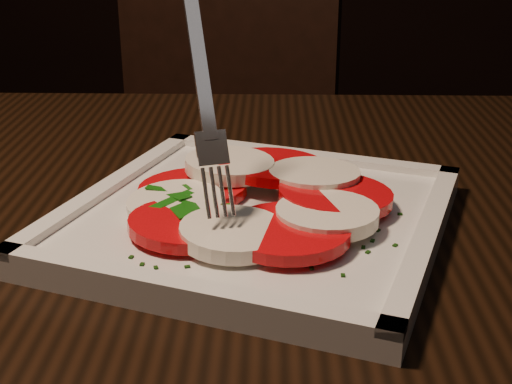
{
  "coord_description": "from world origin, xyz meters",
  "views": [
    {
      "loc": [
        -0.1,
        -0.27,
        0.97
      ],
      "look_at": [
        -0.15,
        0.2,
        0.78
      ],
      "focal_mm": 50.0,
      "sensor_mm": 36.0,
      "label": 1
    }
  ],
  "objects_px": {
    "table": "(161,343)",
    "plate": "(256,220)",
    "chair": "(213,158)",
    "fork": "(198,73)"
  },
  "relations": [
    {
      "from": "table",
      "to": "plate",
      "type": "distance_m",
      "value": 0.13
    },
    {
      "from": "table",
      "to": "chair",
      "type": "xyz_separation_m",
      "value": [
        -0.08,
        0.76,
        -0.12
      ]
    },
    {
      "from": "chair",
      "to": "fork",
      "type": "bearing_deg",
      "value": -71.78
    },
    {
      "from": "table",
      "to": "fork",
      "type": "bearing_deg",
      "value": 2.32
    },
    {
      "from": "table",
      "to": "plate",
      "type": "xyz_separation_m",
      "value": [
        0.07,
        0.01,
        0.11
      ]
    },
    {
      "from": "table",
      "to": "chair",
      "type": "relative_size",
      "value": 1.35
    },
    {
      "from": "chair",
      "to": "fork",
      "type": "relative_size",
      "value": 5.68
    },
    {
      "from": "chair",
      "to": "fork",
      "type": "height_order",
      "value": "fork"
    },
    {
      "from": "plate",
      "to": "fork",
      "type": "bearing_deg",
      "value": -169.46
    },
    {
      "from": "plate",
      "to": "fork",
      "type": "distance_m",
      "value": 0.12
    }
  ]
}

